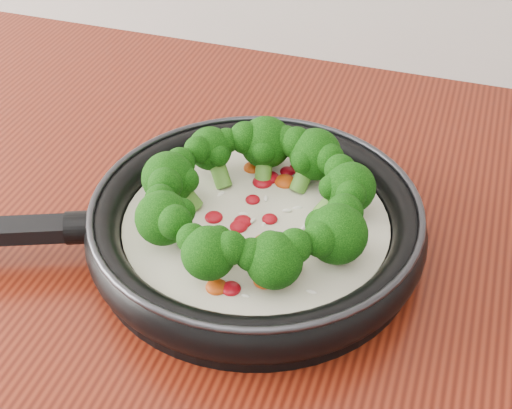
% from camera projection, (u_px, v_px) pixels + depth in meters
% --- Properties ---
extents(skillet, '(0.50, 0.40, 0.09)m').
position_uv_depth(skillet, '(254.00, 219.00, 0.64)').
color(skillet, black).
rests_on(skillet, counter).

